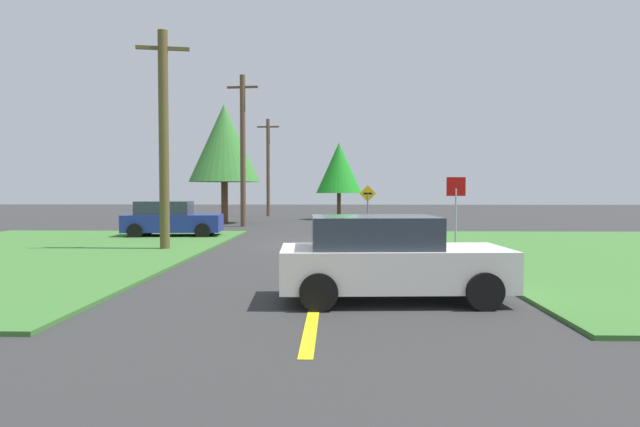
{
  "coord_description": "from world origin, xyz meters",
  "views": [
    {
      "loc": [
        0.37,
        -21.93,
        2.12
      ],
      "look_at": [
        -0.31,
        3.92,
        1.04
      ],
      "focal_mm": 31.69,
      "sensor_mm": 36.0,
      "label": 1
    }
  ],
  "objects": [
    {
      "name": "ground_plane",
      "position": [
        0.0,
        0.0,
        0.0
      ],
      "size": [
        120.0,
        120.0,
        0.0
      ],
      "primitive_type": "plane",
      "color": "#2E2E2E"
    },
    {
      "name": "grass_verge_left",
      "position": [
        -10.02,
        -4.0,
        0.04
      ],
      "size": [
        12.0,
        20.0,
        0.08
      ],
      "primitive_type": "cube",
      "color": "#396D2E",
      "rests_on": "ground"
    },
    {
      "name": "lane_stripe_center",
      "position": [
        0.0,
        -8.0,
        0.01
      ],
      "size": [
        0.2,
        14.0,
        0.01
      ],
      "primitive_type": "cube",
      "color": "yellow",
      "rests_on": "ground"
    },
    {
      "name": "stop_sign",
      "position": [
        4.91,
        -0.66,
        1.82
      ],
      "size": [
        0.71,
        0.07,
        2.6
      ],
      "rotation": [
        0.0,
        0.0,
        3.11
      ],
      "color": "#9EA0A8",
      "rests_on": "ground"
    },
    {
      "name": "parked_car_near_building",
      "position": [
        -6.96,
        3.08,
        0.8
      ],
      "size": [
        4.36,
        2.26,
        1.62
      ],
      "rotation": [
        0.0,
        0.0,
        0.07
      ],
      "color": "navy",
      "rests_on": "ground"
    },
    {
      "name": "car_behind_on_main_road",
      "position": [
        1.39,
        -11.15,
        0.81
      ],
      "size": [
        4.38,
        2.32,
        1.62
      ],
      "rotation": [
        0.0,
        0.0,
        0.05
      ],
      "color": "white",
      "rests_on": "ground"
    },
    {
      "name": "utility_pole_near",
      "position": [
        -5.57,
        -2.45,
        3.89
      ],
      "size": [
        1.79,
        0.49,
        7.61
      ],
      "color": "brown",
      "rests_on": "ground"
    },
    {
      "name": "utility_pole_mid",
      "position": [
        -4.95,
        10.67,
        4.48
      ],
      "size": [
        1.8,
        0.31,
        8.74
      ],
      "color": "brown",
      "rests_on": "ground"
    },
    {
      "name": "utility_pole_far",
      "position": [
        -5.04,
        23.78,
        4.05
      ],
      "size": [
        1.8,
        0.29,
        7.85
      ],
      "color": "brown",
      "rests_on": "ground"
    },
    {
      "name": "direction_sign",
      "position": [
        2.16,
        8.82,
        1.48
      ],
      "size": [
        0.91,
        0.08,
        2.38
      ],
      "color": "slate",
      "rests_on": "ground"
    },
    {
      "name": "oak_tree_left",
      "position": [
        -6.66,
        13.81,
        5.08
      ],
      "size": [
        4.47,
        4.47,
        7.56
      ],
      "color": "brown",
      "rests_on": "ground"
    },
    {
      "name": "pine_tree_center",
      "position": [
        0.66,
        18.68,
        3.7
      ],
      "size": [
        3.29,
        3.29,
        5.52
      ],
      "color": "brown",
      "rests_on": "ground"
    }
  ]
}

